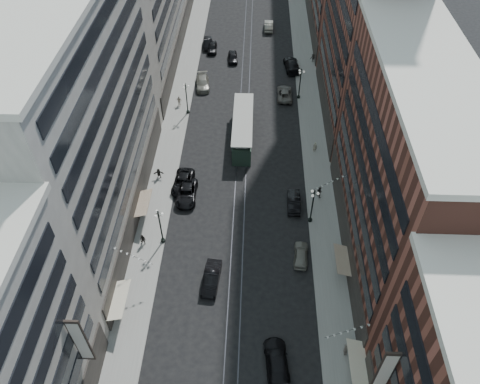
# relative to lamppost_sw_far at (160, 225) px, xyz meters

# --- Properties ---
(ground) EXTENTS (220.00, 220.00, 0.00)m
(ground) POSITION_rel_lamppost_sw_far_xyz_m (9.20, 32.00, -3.10)
(ground) COLOR black
(ground) RESTS_ON ground
(sidewalk_west) EXTENTS (4.00, 180.00, 0.15)m
(sidewalk_west) POSITION_rel_lamppost_sw_far_xyz_m (-1.80, 42.00, -3.02)
(sidewalk_west) COLOR gray
(sidewalk_west) RESTS_ON ground
(sidewalk_east) EXTENTS (4.00, 180.00, 0.15)m
(sidewalk_east) POSITION_rel_lamppost_sw_far_xyz_m (20.20, 42.00, -3.02)
(sidewalk_east) COLOR gray
(sidewalk_east) RESTS_ON ground
(rail_west) EXTENTS (0.12, 180.00, 0.02)m
(rail_west) POSITION_rel_lamppost_sw_far_xyz_m (8.50, 42.00, -3.09)
(rail_west) COLOR #2D2D33
(rail_west) RESTS_ON ground
(rail_east) EXTENTS (0.12, 180.00, 0.02)m
(rail_east) POSITION_rel_lamppost_sw_far_xyz_m (9.90, 42.00, -3.09)
(rail_east) COLOR #2D2D33
(rail_east) RESTS_ON ground
(building_west_mid) EXTENTS (8.00, 36.00, 28.00)m
(building_west_mid) POSITION_rel_lamppost_sw_far_xyz_m (-7.80, 5.00, 10.90)
(building_west_mid) COLOR #A7A094
(building_west_mid) RESTS_ON ground
(building_east_mid) EXTENTS (8.00, 30.00, 24.00)m
(building_east_mid) POSITION_rel_lamppost_sw_far_xyz_m (26.20, -0.00, 8.90)
(building_east_mid) COLOR brown
(building_east_mid) RESTS_ON ground
(lamppost_sw_far) EXTENTS (1.03, 1.14, 5.52)m
(lamppost_sw_far) POSITION_rel_lamppost_sw_far_xyz_m (0.00, 0.00, 0.00)
(lamppost_sw_far) COLOR black
(lamppost_sw_far) RESTS_ON sidewalk_west
(lamppost_sw_mid) EXTENTS (1.03, 1.14, 5.52)m
(lamppost_sw_mid) POSITION_rel_lamppost_sw_far_xyz_m (0.00, 27.00, 0.00)
(lamppost_sw_mid) COLOR black
(lamppost_sw_mid) RESTS_ON sidewalk_west
(lamppost_se_far) EXTENTS (1.03, 1.14, 5.52)m
(lamppost_se_far) POSITION_rel_lamppost_sw_far_xyz_m (18.40, 4.00, 0.00)
(lamppost_se_far) COLOR black
(lamppost_se_far) RESTS_ON sidewalk_east
(lamppost_se_mid) EXTENTS (1.03, 1.14, 5.52)m
(lamppost_se_mid) POSITION_rel_lamppost_sw_far_xyz_m (18.40, 32.00, 0.00)
(lamppost_se_mid) COLOR black
(lamppost_se_mid) RESTS_ON sidewalk_east
(streetcar) EXTENTS (2.97, 13.40, 3.71)m
(streetcar) POSITION_rel_lamppost_sw_far_xyz_m (9.20, 20.86, -1.39)
(streetcar) COLOR #1F3127
(streetcar) RESTS_ON ground
(car_2) EXTENTS (2.62, 5.64, 1.56)m
(car_2) POSITION_rel_lamppost_sw_far_xyz_m (2.05, 7.79, -2.31)
(car_2) COLOR black
(car_2) RESTS_ON ground
(car_4) EXTENTS (2.03, 4.29, 1.42)m
(car_4) POSITION_rel_lamppost_sw_far_xyz_m (16.86, -1.91, -2.39)
(car_4) COLOR slate
(car_4) RESTS_ON ground
(car_5) EXTENTS (2.18, 5.12, 1.64)m
(car_5) POSITION_rel_lamppost_sw_far_xyz_m (6.47, -5.70, -2.27)
(car_5) COLOR black
(car_5) RESTS_ON ground
(car_6) EXTENTS (2.83, 5.76, 1.61)m
(car_6) POSITION_rel_lamppost_sw_far_xyz_m (13.70, -15.30, -2.29)
(car_6) COLOR black
(car_6) RESTS_ON ground
(pedestrian_2) EXTENTS (0.86, 0.58, 1.61)m
(pedestrian_2) POSITION_rel_lamppost_sw_far_xyz_m (-2.30, -0.56, -2.14)
(pedestrian_2) COLOR black
(pedestrian_2) RESTS_ON sidewalk_west
(pedestrian_4) EXTENTS (0.49, 1.02, 1.73)m
(pedestrian_4) POSITION_rel_lamppost_sw_far_xyz_m (20.65, -13.88, -2.08)
(pedestrian_4) COLOR gray
(pedestrian_4) RESTS_ON sidewalk_east
(car_7) EXTENTS (2.96, 5.69, 1.53)m
(car_7) POSITION_rel_lamppost_sw_far_xyz_m (1.29, 9.88, -2.33)
(car_7) COLOR black
(car_7) RESTS_ON ground
(car_8) EXTENTS (2.86, 5.70, 1.59)m
(car_8) POSITION_rel_lamppost_sw_far_xyz_m (1.72, 35.04, -2.30)
(car_8) COLOR slate
(car_8) RESTS_ON ground
(car_9) EXTENTS (1.93, 4.53, 1.53)m
(car_9) POSITION_rel_lamppost_sw_far_xyz_m (2.40, 47.77, -2.33)
(car_9) COLOR black
(car_9) RESTS_ON ground
(car_10) EXTENTS (1.70, 4.71, 1.55)m
(car_10) POSITION_rel_lamppost_sw_far_xyz_m (16.38, 6.80, -2.32)
(car_10) COLOR black
(car_10) RESTS_ON ground
(car_11) EXTENTS (2.56, 5.42, 1.50)m
(car_11) POSITION_rel_lamppost_sw_far_xyz_m (16.00, 32.29, -2.35)
(car_11) COLOR #67635C
(car_11) RESTS_ON ground
(car_12) EXTENTS (3.18, 6.37, 1.78)m
(car_12) POSITION_rel_lamppost_sw_far_xyz_m (17.60, 41.59, -2.21)
(car_12) COLOR black
(car_12) RESTS_ON ground
(car_13) EXTENTS (2.05, 4.43, 1.47)m
(car_13) POSITION_rel_lamppost_sw_far_xyz_m (6.58, 44.22, -2.36)
(car_13) COLOR black
(car_13) RESTS_ON ground
(car_14) EXTENTS (1.82, 5.06, 1.66)m
(car_14) POSITION_rel_lamppost_sw_far_xyz_m (13.50, 57.26, -2.27)
(car_14) COLOR slate
(car_14) RESTS_ON ground
(pedestrian_5) EXTENTS (1.47, 0.54, 1.55)m
(pedestrian_5) POSITION_rel_lamppost_sw_far_xyz_m (-2.28, 11.41, -2.17)
(pedestrian_5) COLOR black
(pedestrian_5) RESTS_ON sidewalk_west
(pedestrian_6) EXTENTS (1.08, 0.64, 1.73)m
(pedestrian_6) POSITION_rel_lamppost_sw_far_xyz_m (-1.63, 29.03, -2.08)
(pedestrian_6) COLOR #B7AB98
(pedestrian_6) RESTS_ON sidewalk_west
(pedestrian_7) EXTENTS (0.82, 0.90, 1.64)m
(pedestrian_7) POSITION_rel_lamppost_sw_far_xyz_m (19.91, 8.50, -2.12)
(pedestrian_7) COLOR black
(pedestrian_7) RESTS_ON sidewalk_east
(pedestrian_8) EXTENTS (0.64, 0.44, 1.70)m
(pedestrian_8) POSITION_rel_lamppost_sw_far_xyz_m (20.02, 17.93, -2.09)
(pedestrian_8) COLOR #A7A28A
(pedestrian_8) RESTS_ON sidewalk_east
(pedestrian_9) EXTENTS (1.11, 0.59, 1.63)m
(pedestrian_9) POSITION_rel_lamppost_sw_far_xyz_m (21.70, 44.03, -2.13)
(pedestrian_9) COLOR black
(pedestrian_9) RESTS_ON sidewalk_east
(car_extra_0) EXTENTS (2.17, 4.89, 1.56)m
(car_extra_0) POSITION_rel_lamppost_sw_far_xyz_m (1.46, 49.45, -2.32)
(car_extra_0) COLOR black
(car_extra_0) RESTS_ON ground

